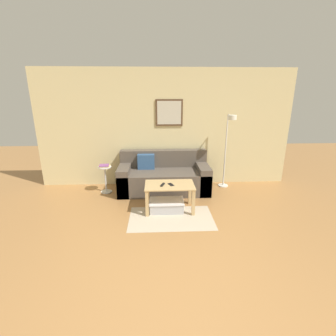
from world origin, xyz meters
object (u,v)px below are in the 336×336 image
Objects in this scene: side_table at (105,177)px; remote_control at (163,185)px; storage_bin at (167,205)px; book_stack at (104,166)px; couch at (164,177)px; cell_phone at (171,184)px; coffee_table at (170,190)px; floor_lamp at (228,141)px.

side_table is 1.50m from remote_control.
book_stack reaches higher than storage_bin.
cell_phone is (0.10, -0.94, 0.19)m from couch.
couch reaches higher than book_stack.
coffee_table is at bearing 124.67° from cell_phone.
storage_bin is at bearing -143.73° from floor_lamp.
coffee_table is 3.76× the size of book_stack.
remote_control reaches higher than cell_phone.
side_table is (-2.60, -0.07, -0.73)m from floor_lamp.
floor_lamp is at bearing 55.03° from remote_control.
remote_control is (-1.41, -0.98, -0.57)m from floor_lamp.
couch is 3.34× the size of side_table.
storage_bin is 1.63m from book_stack.
cell_phone is at bearing -83.91° from couch.
book_stack is at bearing 143.94° from storage_bin.
coffee_table is (0.08, -0.93, 0.08)m from couch.
cell_phone reaches higher than coffee_table.
book_stack is 1.62m from cell_phone.
couch reaches higher than remote_control.
couch is at bearing 2.01° from book_stack.
couch is 1.24m from side_table.
couch is at bearing 94.84° from coffee_table.
side_table reaches higher than coffee_table.
side_table is 3.80× the size of remote_control.
coffee_table is 0.29m from storage_bin.
couch is at bearing 2.38° from side_table.
remote_control is at bearing -37.38° from side_table.
book_stack reaches higher than remote_control.
floor_lamp reaches higher than book_stack.
storage_bin is 4.39× the size of cell_phone.
couch reaches higher than cell_phone.
remote_control is 0.15m from cell_phone.
cell_phone is (-1.26, -0.97, -0.57)m from floor_lamp.
couch is 0.94m from coffee_table.
cell_phone is (0.02, -0.01, 0.11)m from coffee_table.
book_stack is at bearing 146.12° from coffee_table.
floor_lamp is 11.57× the size of cell_phone.
floor_lamp is 2.65m from book_stack.
floor_lamp is at bearing 0.97° from couch.
floor_lamp is (1.36, 0.02, 0.77)m from couch.
book_stack is (-2.60, -0.07, -0.48)m from floor_lamp.
storage_bin is 1.57m from side_table.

